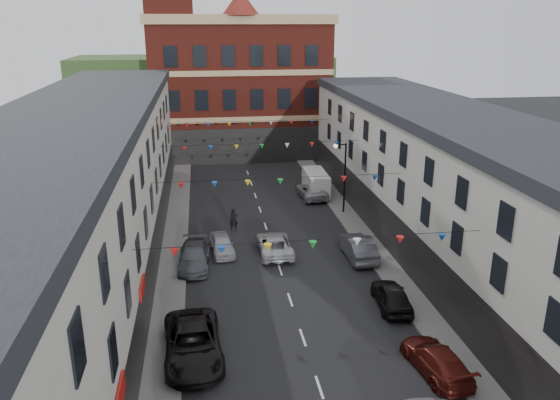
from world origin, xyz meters
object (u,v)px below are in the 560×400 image
car_right_f (312,191)px  street_lamp (342,169)px  white_van (316,183)px  moving_car (274,244)px  pedestrian (234,220)px  car_left_c (193,343)px  car_right_e (358,247)px  car_left_d (194,257)px  car_right_c (436,360)px  car_right_d (392,296)px  car_left_e (222,244)px

car_right_f → street_lamp: bearing=105.4°
car_right_f → white_van: (0.59, 1.05, 0.40)m
moving_car → pedestrian: (-2.50, 4.74, 0.20)m
street_lamp → car_right_f: 5.85m
car_left_c → pedestrian: bearing=76.6°
car_right_e → car_right_f: car_right_e is taller
car_right_f → white_van: bearing=-122.3°
car_left_d → moving_car: size_ratio=0.98×
car_left_d → car_right_f: (10.51, 13.25, -0.04)m
car_right_c → car_right_d: size_ratio=1.09×
street_lamp → car_right_e: (-1.05, -8.79, -3.12)m
street_lamp → car_left_c: street_lamp is taller
moving_car → pedestrian: size_ratio=2.78×
white_van → street_lamp: bearing=-79.5°
car_left_c → pedestrian: pedestrian is taller
car_right_c → white_van: white_van is taller
street_lamp → car_right_c: 21.95m
car_left_d → car_right_d: size_ratio=1.17×
car_right_e → pedestrian: bearing=-39.0°
street_lamp → car_right_d: street_lamp is taller
car_left_e → moving_car: 3.64m
car_left_c → white_van: size_ratio=1.21×
moving_car → car_right_d: bearing=123.3°
car_right_c → car_right_f: size_ratio=0.95×
car_left_c → car_right_d: car_left_c is taller
car_right_c → street_lamp: bearing=-99.7°
car_left_c → car_left_e: 12.39m
car_left_e → pedestrian: (1.10, 4.20, 0.23)m
car_right_c → car_right_d: 6.06m
street_lamp → car_right_d: (-1.05, -15.62, -3.20)m
car_right_c → car_right_f: car_right_f is taller
car_left_d → car_right_c: size_ratio=1.07×
car_left_e → car_right_c: size_ratio=0.85×
car_right_f → pedestrian: (-7.51, -7.14, 0.22)m
car_left_e → car_right_c: (9.10, -14.96, 0.00)m
car_left_c → car_right_e: size_ratio=1.22×
car_left_c → car_right_e: 14.97m
moving_car → car_right_f: bearing=-112.9°
car_left_d → car_right_e: car_right_e is taller
car_right_d → pedestrian: size_ratio=2.34×
car_right_d → car_right_e: (-0.00, 6.83, 0.08)m
car_left_d → car_right_d: 13.03m
car_right_c → car_right_d: (0.00, 6.06, 0.05)m
car_left_c → white_van: 27.02m
street_lamp → car_right_d: bearing=-93.8°
car_right_d → street_lamp: bearing=-89.7°
car_left_d → pedestrian: pedestrian is taller
street_lamp → pedestrian: 9.87m
street_lamp → car_left_d: 15.17m
white_van → car_left_e: bearing=-125.6°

